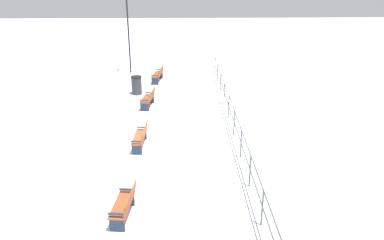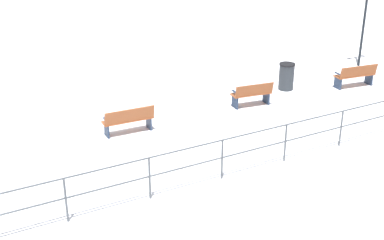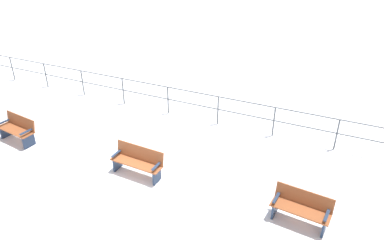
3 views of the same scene
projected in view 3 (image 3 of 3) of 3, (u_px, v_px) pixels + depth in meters
name	position (u px, v px, depth m)	size (l,w,h in m)	color
ground_plane	(138.00, 174.00, 10.71)	(80.00, 80.00, 0.00)	white
bench_second	(18.00, 129.00, 12.13)	(0.71, 1.46, 0.86)	brown
bench_third	(138.00, 161.00, 10.51)	(0.55, 1.58, 0.86)	brown
bench_fourth	(301.00, 208.00, 8.82)	(0.65, 1.44, 0.83)	brown
waterfront_railing	(192.00, 100.00, 13.35)	(0.05, 22.09, 1.10)	#4C5156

